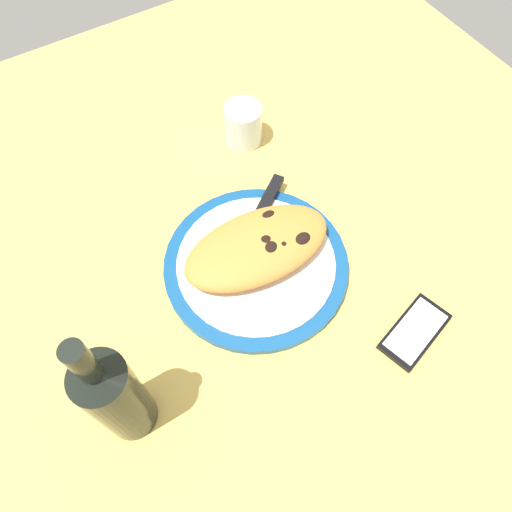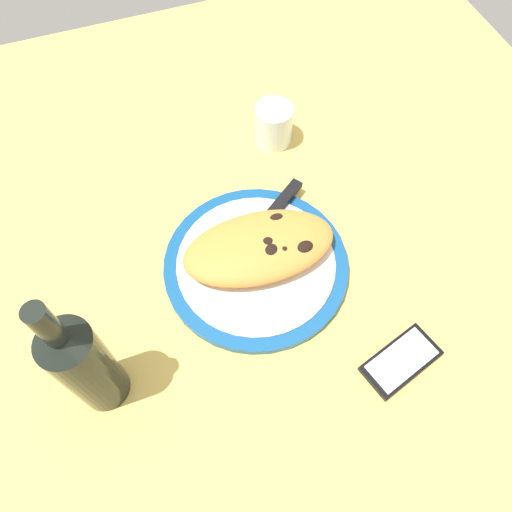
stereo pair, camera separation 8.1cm
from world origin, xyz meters
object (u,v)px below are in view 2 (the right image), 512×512
(water_glass, at_px, (274,127))
(knife, at_px, (274,212))
(plate, at_px, (256,265))
(fork, at_px, (271,303))
(smartphone, at_px, (401,361))
(calzone, at_px, (259,247))
(wine_bottle, at_px, (84,364))

(water_glass, bearing_deg, knife, -110.65)
(plate, relative_size, fork, 1.93)
(plate, distance_m, smartphone, 0.28)
(knife, distance_m, smartphone, 0.33)
(smartphone, relative_size, water_glass, 1.67)
(calzone, relative_size, wine_bottle, 0.93)
(plate, xyz_separation_m, wine_bottle, (-0.28, -0.12, 0.11))
(water_glass, bearing_deg, plate, -116.61)
(fork, xyz_separation_m, knife, (0.07, 0.16, 0.00))
(fork, relative_size, smartphone, 1.20)
(knife, bearing_deg, wine_bottle, -149.88)
(calzone, distance_m, smartphone, 0.29)
(plate, relative_size, smartphone, 2.32)
(fork, height_order, knife, knife)
(fork, xyz_separation_m, smartphone, (0.16, -0.15, -0.01))
(plate, distance_m, knife, 0.11)
(plate, distance_m, fork, 0.08)
(fork, distance_m, wine_bottle, 0.30)
(smartphone, bearing_deg, fork, 135.54)
(plate, bearing_deg, water_glass, 63.39)
(calzone, bearing_deg, water_glass, 64.17)
(plate, relative_size, water_glass, 3.86)
(knife, distance_m, wine_bottle, 0.41)
(knife, relative_size, wine_bottle, 0.70)
(plate, height_order, fork, fork)
(plate, bearing_deg, fork, -92.54)
(smartphone, distance_m, wine_bottle, 0.46)
(calzone, bearing_deg, wine_bottle, -155.90)
(fork, distance_m, water_glass, 0.37)
(calzone, xyz_separation_m, water_glass, (0.12, 0.25, -0.01))
(knife, xyz_separation_m, water_glass, (0.07, 0.18, 0.01))
(plate, height_order, knife, knife)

